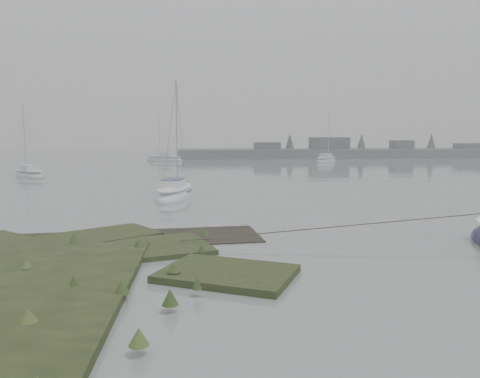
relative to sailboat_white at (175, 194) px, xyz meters
name	(u,v)px	position (x,y,z in m)	size (l,w,h in m)	color
ground	(205,176)	(1.87, 14.54, -0.24)	(160.00, 160.00, 0.00)	slate
far_shoreline	(368,152)	(28.72, 46.44, 0.61)	(60.00, 8.00, 4.15)	#4C4F51
sailboat_white	(175,194)	(0.00, 0.00, 0.00)	(2.81, 5.72, 7.73)	silver
sailboat_far_a	(29,175)	(-13.91, 14.90, -0.02)	(4.52, 4.92, 7.12)	#A3A8AD
sailboat_far_b	(326,160)	(18.50, 34.41, -0.01)	(4.65, 5.25, 7.49)	#B1B8BC
sailboat_far_c	(165,159)	(-3.74, 38.48, 0.01)	(5.95, 4.17, 8.05)	#A6ADB0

